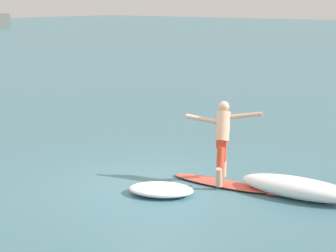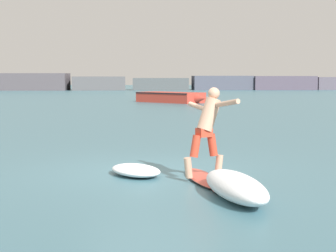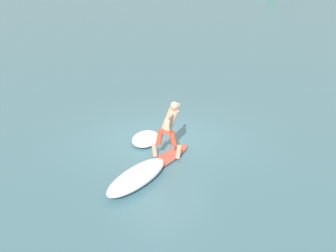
# 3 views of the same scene
# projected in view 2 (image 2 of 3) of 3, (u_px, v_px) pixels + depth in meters

# --- Properties ---
(ground_plane) EXTENTS (200.00, 200.00, 0.00)m
(ground_plane) POSITION_uv_depth(u_px,v_px,m) (151.00, 172.00, 11.21)
(ground_plane) COLOR #416E7C
(rock_jetty_breakwater) EXTENTS (63.59, 5.07, 2.17)m
(rock_jetty_breakwater) POSITION_uv_depth(u_px,v_px,m) (169.00, 83.00, 73.07)
(rock_jetty_breakwater) COLOR #534A54
(rock_jetty_breakwater) RESTS_ON ground
(surfboard) EXTENTS (0.76, 2.43, 0.21)m
(surfboard) POSITION_uv_depth(u_px,v_px,m) (204.00, 179.00, 10.25)
(surfboard) COLOR #DA4E3C
(surfboard) RESTS_ON ground
(surfer) EXTENTS (0.96, 1.43, 1.63)m
(surfer) POSITION_uv_depth(u_px,v_px,m) (208.00, 124.00, 10.25)
(surfer) COLOR tan
(surfer) RESTS_ON surfboard
(fishing_boat_near_jetty) EXTENTS (4.90, 4.94, 0.72)m
(fishing_boat_near_jetty) POSITION_uv_depth(u_px,v_px,m) (172.00, 97.00, 39.67)
(fishing_boat_near_jetty) COLOR #C03C2E
(fishing_boat_near_jetty) RESTS_ON ground
(wave_foam_at_tail) EXTENTS (1.30, 1.49, 0.21)m
(wave_foam_at_tail) POSITION_uv_depth(u_px,v_px,m) (136.00, 170.00, 10.76)
(wave_foam_at_tail) COLOR white
(wave_foam_at_tail) RESTS_ON ground
(wave_foam_at_nose) EXTENTS (0.98, 2.35, 0.39)m
(wave_foam_at_nose) POSITION_uv_depth(u_px,v_px,m) (235.00, 186.00, 8.75)
(wave_foam_at_nose) COLOR white
(wave_foam_at_nose) RESTS_ON ground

